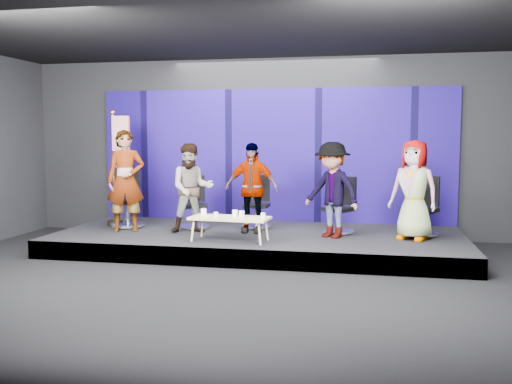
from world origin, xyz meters
The scene contains 21 objects.
ground centered at (0.00, 0.00, 0.00)m, with size 10.00×10.00×0.00m, color black.
room_walls centered at (0.00, 0.00, 2.43)m, with size 10.02×8.02×3.51m.
riser centered at (0.00, 2.50, 0.15)m, with size 7.00×3.00×0.30m, color black.
backdrop centered at (0.00, 3.95, 1.60)m, with size 7.00×0.08×2.60m, color #0F064E.
chair_a centered at (-2.52, 2.67, 0.66)m, with size 0.80×0.80×1.10m.
panelist_a centered at (-2.33, 2.20, 1.19)m, with size 0.65×0.43×1.79m, color black.
chair_b centered at (-1.25, 2.77, 0.62)m, with size 0.70×0.70×0.96m.
panelist_b centered at (-1.14, 2.29, 1.08)m, with size 0.75×0.59×1.55m, color black.
chair_c centered at (-0.14, 3.04, 0.62)m, with size 0.56×0.56×0.97m.
panelist_c centered at (-0.14, 2.53, 1.08)m, with size 0.92×0.38×1.57m, color black.
chair_d centered at (1.39, 2.77, 0.62)m, with size 0.76×0.76×0.98m.
panelist_d centered at (1.28, 2.28, 1.09)m, with size 1.02×0.59×1.59m, color black.
chair_e centered at (2.78, 2.80, 0.63)m, with size 0.76×0.76×1.00m.
panelist_e centered at (2.59, 2.34, 1.11)m, with size 0.79×0.51×1.62m, color black.
coffee_table centered at (-0.30, 1.64, 0.66)m, with size 1.31×0.64×0.39m.
mug_a centered at (-0.77, 1.75, 0.74)m, with size 0.09×0.09×0.11m, color white.
mug_b centered at (-0.50, 1.53, 0.73)m, with size 0.07×0.07×0.09m, color white.
mug_c centered at (-0.23, 1.69, 0.74)m, with size 0.09×0.09×0.11m, color white.
mug_d centered at (-0.10, 1.62, 0.74)m, with size 0.09×0.09×0.11m, color white.
mug_e centered at (0.25, 1.61, 0.73)m, with size 0.07×0.07×0.09m, color white.
flag_stand centered at (-2.71, 2.73, 1.45)m, with size 0.49×0.29×2.17m.
Camera 1 is at (1.91, -7.14, 1.98)m, focal length 40.00 mm.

